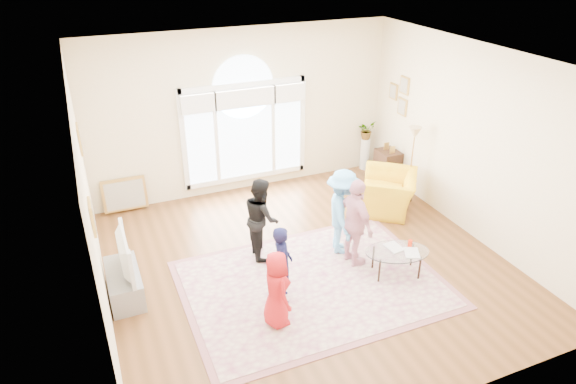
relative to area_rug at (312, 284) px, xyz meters
name	(u,v)px	position (x,y,z in m)	size (l,w,h in m)	color
ground	(307,264)	(0.15, 0.51, -0.01)	(6.00, 6.00, 0.00)	#573518
room_shell	(247,116)	(0.16, 3.34, 1.56)	(6.00, 6.00, 6.00)	beige
area_rug	(312,284)	(0.00, 0.00, 0.00)	(3.60, 2.60, 0.02)	beige
rug_border	(312,284)	(0.00, 0.00, 0.00)	(3.80, 2.80, 0.01)	#90585B
tv_console	(124,284)	(-2.60, 0.81, 0.20)	(0.45, 1.00, 0.42)	gray
television	(120,254)	(-2.59, 0.81, 0.71)	(0.17, 1.03, 0.59)	black
coffee_table	(397,252)	(1.29, -0.25, 0.39)	(1.11, 0.87, 0.54)	silver
armchair	(388,192)	(2.29, 1.57, 0.35)	(1.11, 0.97, 0.72)	yellow
side_cabinet	(387,167)	(2.93, 2.59, 0.34)	(0.40, 0.50, 0.70)	black
floor_lamp	(414,139)	(2.88, 1.74, 1.27)	(0.32, 0.32, 1.51)	black
plant_pedestal	(365,154)	(2.85, 3.37, 0.34)	(0.20, 0.20, 0.70)	white
potted_plant	(366,130)	(2.85, 3.37, 0.89)	(0.36, 0.31, 0.40)	#33722D
leaning_picture	(127,211)	(-2.26, 3.41, -0.01)	(0.80, 0.05, 0.62)	tan
child_red	(277,289)	(-0.80, -0.58, 0.56)	(0.54, 0.35, 1.10)	red
child_navy	(282,264)	(-0.54, -0.14, 0.60)	(0.43, 0.28, 1.17)	#121337
child_black	(261,218)	(-0.41, 1.05, 0.68)	(0.65, 0.51, 1.34)	black
child_pink	(355,223)	(0.83, 0.26, 0.73)	(0.84, 0.35, 1.44)	pink
child_blue	(342,212)	(0.81, 0.65, 0.72)	(0.92, 0.53, 1.43)	#61B0E8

